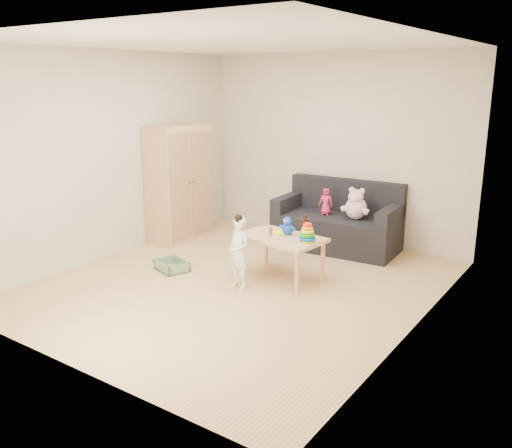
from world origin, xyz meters
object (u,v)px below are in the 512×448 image
Objects in this scene: wardrobe at (178,183)px; toddler at (239,254)px; sofa at (336,232)px; play_table at (281,257)px.

wardrobe is 2.06× the size of toddler.
toddler is (1.83, -1.05, -0.42)m from wardrobe.
wardrobe is 1.00× the size of sofa.
sofa is 1.40m from play_table.
wardrobe is 2.19m from play_table.
play_table is at bearing 84.33° from toddler.
sofa is (2.07, 0.86, -0.59)m from wardrobe.
play_table is (2.05, -0.53, -0.56)m from wardrobe.
wardrobe is at bearing 165.44° from play_table.
sofa is at bearing 99.74° from toddler.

